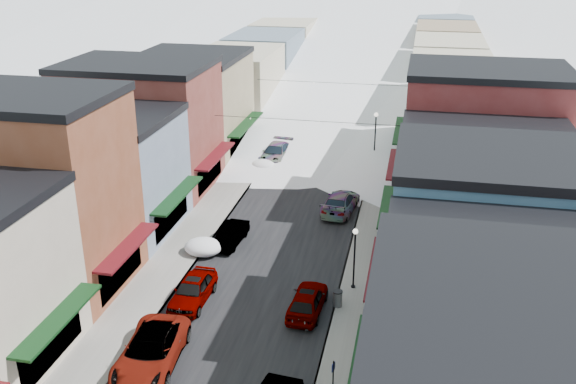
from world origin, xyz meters
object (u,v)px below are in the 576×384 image
at_px(streetlamp_near, 355,251).
at_px(car_white_suv, 151,351).
at_px(car_dark_hatch, 231,235).
at_px(trash_can, 338,298).
at_px(car_silver_sedan, 193,290).

bearing_deg(streetlamp_near, car_white_suv, -133.90).
xyz_separation_m(car_dark_hatch, streetlamp_near, (9.38, -4.59, 2.00)).
xyz_separation_m(car_dark_hatch, trash_can, (8.70, -6.98, -0.04)).
bearing_deg(streetlamp_near, trash_can, -106.03).
distance_m(car_silver_sedan, trash_can, 8.77).
relative_size(car_silver_sedan, car_dark_hatch, 1.12).
distance_m(car_white_suv, car_silver_sedan, 6.35).
relative_size(car_white_suv, car_dark_hatch, 1.45).
height_order(car_dark_hatch, trash_can, car_dark_hatch).
xyz_separation_m(car_silver_sedan, car_dark_hatch, (0.00, 8.04, -0.11)).
relative_size(car_dark_hatch, streetlamp_near, 1.06).
height_order(car_white_suv, car_silver_sedan, car_white_suv).
distance_m(car_white_suv, streetlamp_near, 13.71).
xyz_separation_m(car_silver_sedan, streetlamp_near, (9.38, 3.44, 1.89)).
bearing_deg(car_dark_hatch, trash_can, -34.87).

